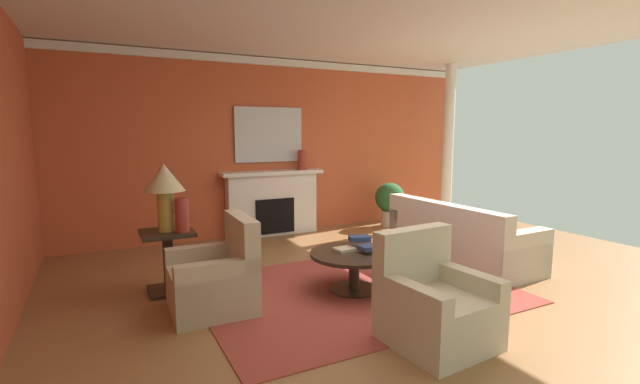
% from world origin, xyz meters
% --- Properties ---
extents(ground_plane, '(9.29, 9.29, 0.00)m').
position_xyz_m(ground_plane, '(0.00, 0.00, 0.00)').
color(ground_plane, olive).
extents(wall_fireplace, '(7.75, 0.12, 3.05)m').
position_xyz_m(wall_fireplace, '(0.00, 3.29, 1.52)').
color(wall_fireplace, '#C65633').
rests_on(wall_fireplace, ground_plane).
extents(ceiling_panel, '(7.75, 7.07, 0.06)m').
position_xyz_m(ceiling_panel, '(0.00, 0.30, 3.08)').
color(ceiling_panel, white).
extents(crown_moulding, '(7.75, 0.08, 0.12)m').
position_xyz_m(crown_moulding, '(0.00, 3.21, 2.97)').
color(crown_moulding, white).
extents(area_rug, '(3.38, 2.57, 0.01)m').
position_xyz_m(area_rug, '(-0.29, 0.09, 0.01)').
color(area_rug, '#993D33').
rests_on(area_rug, ground_plane).
extents(fireplace, '(1.80, 0.35, 1.12)m').
position_xyz_m(fireplace, '(-0.12, 3.08, 0.53)').
color(fireplace, white).
rests_on(fireplace, ground_plane).
extents(mantel_mirror, '(1.22, 0.04, 0.94)m').
position_xyz_m(mantel_mirror, '(-0.12, 3.20, 1.74)').
color(mantel_mirror, silver).
extents(sofa, '(0.95, 2.12, 0.85)m').
position_xyz_m(sofa, '(1.58, 0.38, 0.30)').
color(sofa, beige).
rests_on(sofa, ground_plane).
extents(armchair_near_window, '(0.82, 0.82, 0.95)m').
position_xyz_m(armchair_near_window, '(-1.81, 0.27, 0.31)').
color(armchair_near_window, '#C1B293').
rests_on(armchair_near_window, ground_plane).
extents(armchair_facing_fireplace, '(0.86, 0.86, 0.95)m').
position_xyz_m(armchair_facing_fireplace, '(-0.32, -1.27, 0.31)').
color(armchair_facing_fireplace, '#C1B293').
rests_on(armchair_facing_fireplace, ground_plane).
extents(coffee_table, '(1.00, 1.00, 0.45)m').
position_xyz_m(coffee_table, '(-0.29, 0.09, 0.34)').
color(coffee_table, '#2D2319').
rests_on(coffee_table, ground_plane).
extents(side_table, '(0.56, 0.56, 0.70)m').
position_xyz_m(side_table, '(-2.16, 1.02, 0.40)').
color(side_table, '#2D2319').
rests_on(side_table, ground_plane).
extents(table_lamp, '(0.44, 0.44, 0.75)m').
position_xyz_m(table_lamp, '(-2.16, 1.02, 1.22)').
color(table_lamp, '#B28E38').
rests_on(table_lamp, side_table).
extents(vase_mantel_right, '(0.14, 0.14, 0.35)m').
position_xyz_m(vase_mantel_right, '(0.43, 3.03, 1.30)').
color(vase_mantel_right, '#9E3328').
rests_on(vase_mantel_right, fireplace).
extents(vase_on_side_table, '(0.15, 0.15, 0.38)m').
position_xyz_m(vase_on_side_table, '(-2.01, 0.90, 0.89)').
color(vase_on_side_table, '#9E3328').
rests_on(vase_on_side_table, side_table).
extents(book_red_cover, '(0.24, 0.20, 0.03)m').
position_xyz_m(book_red_cover, '(-0.36, 0.19, 0.47)').
color(book_red_cover, tan).
rests_on(book_red_cover, coffee_table).
extents(book_art_folio, '(0.19, 0.17, 0.05)m').
position_xyz_m(book_art_folio, '(-0.17, -0.00, 0.51)').
color(book_art_folio, navy).
rests_on(book_art_folio, coffee_table).
extents(book_small_novel, '(0.27, 0.21, 0.06)m').
position_xyz_m(book_small_novel, '(-0.14, 0.22, 0.56)').
color(book_small_novel, navy).
rests_on(book_small_novel, coffee_table).
extents(potted_plant, '(0.56, 0.56, 0.83)m').
position_xyz_m(potted_plant, '(2.11, 2.71, 0.49)').
color(potted_plant, '#BCB29E').
rests_on(potted_plant, ground_plane).
extents(column_white, '(0.20, 0.20, 3.05)m').
position_xyz_m(column_white, '(3.23, 2.40, 1.52)').
color(column_white, white).
rests_on(column_white, ground_plane).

